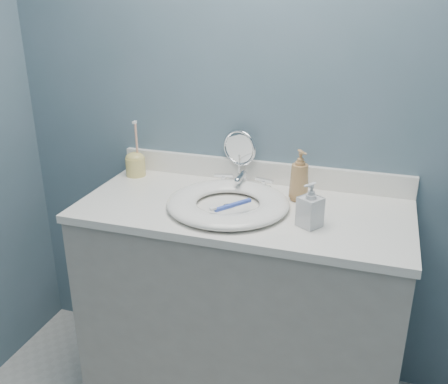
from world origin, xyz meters
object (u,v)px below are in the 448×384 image
at_px(makeup_mirror, 239,154).
at_px(soap_bottle_clear, 310,205).
at_px(soap_bottle_amber, 300,176).
at_px(toothbrush_holder, 135,163).

xyz_separation_m(makeup_mirror, soap_bottle_clear, (0.34, -0.33, -0.04)).
relative_size(soap_bottle_amber, soap_bottle_clear, 1.26).
distance_m(makeup_mirror, soap_bottle_clear, 0.48).
xyz_separation_m(soap_bottle_clear, toothbrush_holder, (-0.79, 0.27, -0.02)).
bearing_deg(soap_bottle_clear, makeup_mirror, 169.14).
distance_m(soap_bottle_amber, toothbrush_holder, 0.72).
xyz_separation_m(makeup_mirror, soap_bottle_amber, (0.27, -0.12, -0.02)).
distance_m(soap_bottle_amber, soap_bottle_clear, 0.23).
bearing_deg(toothbrush_holder, makeup_mirror, 8.05).
distance_m(makeup_mirror, toothbrush_holder, 0.45).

